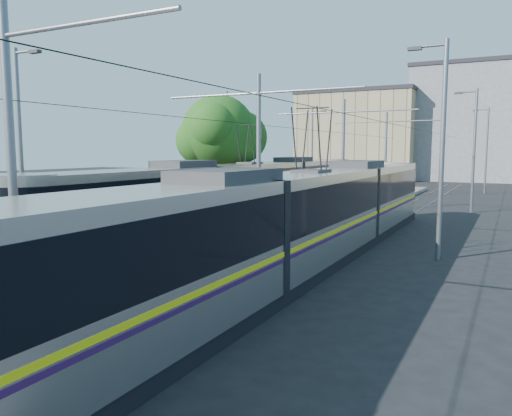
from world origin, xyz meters
The scene contains 13 objects.
ground centered at (0.00, 0.00, 0.00)m, with size 160.00×160.00×0.00m, color black.
platform centered at (0.00, 17.00, 0.15)m, with size 4.00×50.00×0.30m, color gray.
tactile_strip_left centered at (-1.45, 17.00, 0.30)m, with size 0.70×50.00×0.01m, color gray.
tactile_strip_right centered at (1.45, 17.00, 0.30)m, with size 0.70×50.00×0.01m, color gray.
rails centered at (0.00, 17.00, 0.02)m, with size 8.71×70.00×0.03m.
tram_left centered at (-3.60, 13.93, 1.71)m, with size 2.43×32.01×5.50m.
tram_right centered at (3.60, 4.98, 1.86)m, with size 2.43×28.84×5.50m.
catenary centered at (0.00, 14.15, 4.52)m, with size 9.20×70.00×7.00m.
street_lamps centered at (0.00, 21.00, 4.18)m, with size 15.18×38.22×8.00m.
shelter centered at (1.09, 12.85, 1.59)m, with size 1.09×1.30×2.46m.
tree centered at (-6.50, 15.99, 5.09)m, with size 5.19×4.79×7.53m.
building_left centered at (-10.00, 60.00, 6.16)m, with size 16.32×12.24×12.30m.
building_centre centered at (6.00, 64.00, 7.71)m, with size 18.36×14.28×15.40m.
Camera 1 is at (9.85, -11.31, 4.06)m, focal length 35.00 mm.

